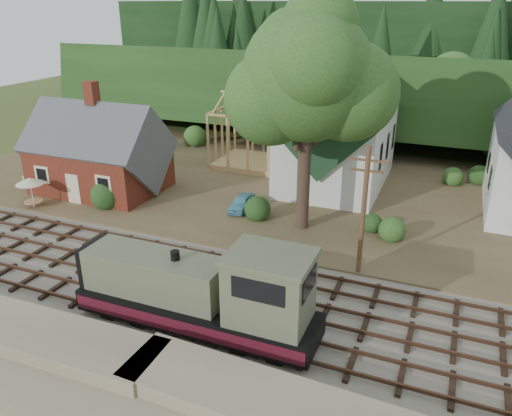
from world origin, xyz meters
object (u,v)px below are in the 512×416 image
at_px(locomotive, 204,294).
at_px(car_green, 45,180).
at_px(car_blue, 242,202).
at_px(patio_set, 30,182).

bearing_deg(locomotive, car_green, 150.45).
xyz_separation_m(car_blue, patio_set, (-15.26, -5.60, 1.45)).
height_order(car_blue, patio_set, patio_set).
distance_m(car_green, patio_set, 4.65).
relative_size(car_blue, car_green, 0.86).
relative_size(car_blue, patio_set, 1.41).
xyz_separation_m(car_blue, car_green, (-17.65, -1.87, 0.07)).
bearing_deg(car_green, car_blue, -84.90).
xyz_separation_m(locomotive, car_blue, (-4.30, 14.31, -1.27)).
height_order(car_green, patio_set, patio_set).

